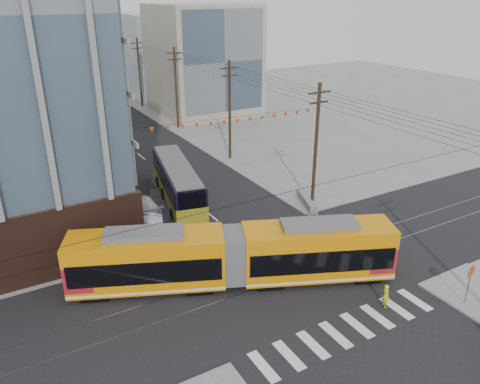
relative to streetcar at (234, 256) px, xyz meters
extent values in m
plane|color=slate|center=(3.21, -4.34, -2.01)|extent=(160.00, 160.00, 0.00)
cube|color=gray|center=(19.21, 43.66, 5.99)|extent=(14.00, 14.00, 16.00)
cube|color=#8C99A5|center=(21.21, 63.66, 4.99)|extent=(16.00, 16.00, 14.00)
cylinder|color=black|center=(11.71, 51.66, 3.49)|extent=(0.30, 0.30, 11.00)
imported|color=#979AAD|center=(-1.94, 10.14, -1.27)|extent=(2.57, 4.71, 1.47)
imported|color=beige|center=(-1.72, 13.02, -1.24)|extent=(2.35, 5.38, 1.54)
imported|color=#494949|center=(-2.10, 20.76, -1.29)|extent=(4.06, 5.63, 1.42)
imported|color=#C3E315|center=(6.72, -6.82, -1.24)|extent=(0.52, 0.64, 1.53)
cube|color=#5D5D5E|center=(11.51, 7.21, -1.59)|extent=(2.39, 4.23, 0.84)
camera|label=1|loc=(-12.67, -22.70, 15.71)|focal=35.00mm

